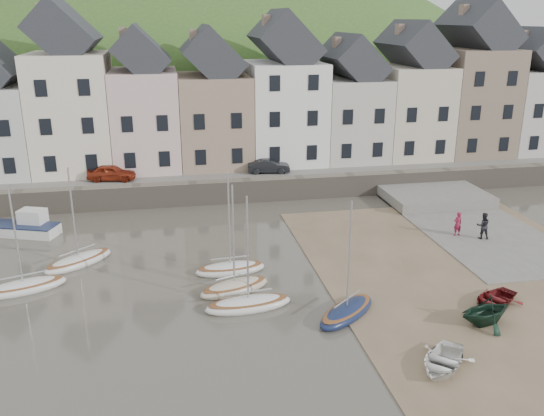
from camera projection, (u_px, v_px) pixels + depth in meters
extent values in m
plane|color=#474238|center=(293.00, 295.00, 30.94)|extent=(160.00, 160.00, 0.00)
cube|color=#365A24|center=(226.00, 151.00, 60.50)|extent=(90.00, 30.00, 1.50)
cube|color=slate|center=(241.00, 172.00, 49.54)|extent=(70.00, 7.00, 0.10)
cube|color=slate|center=(247.00, 190.00, 46.49)|extent=(70.00, 1.20, 1.80)
cube|color=brown|center=(478.00, 278.00, 32.88)|extent=(18.00, 26.00, 0.06)
cube|color=slate|center=(471.00, 226.00, 41.03)|extent=(8.00, 18.00, 0.12)
ellipsoid|color=#365A24|center=(179.00, 228.00, 91.67)|extent=(134.40, 84.00, 84.00)
cube|color=beige|center=(73.00, 113.00, 48.76)|extent=(6.40, 8.00, 10.00)
cube|color=gray|center=(41.00, 12.00, 45.85)|extent=(0.60, 0.90, 1.40)
cube|color=beige|center=(146.00, 120.00, 50.07)|extent=(5.60, 8.00, 8.50)
cube|color=gray|center=(123.00, 36.00, 47.57)|extent=(0.60, 0.90, 1.40)
cube|color=gray|center=(214.00, 120.00, 51.20)|extent=(6.20, 8.00, 8.00)
cube|color=gray|center=(193.00, 38.00, 48.65)|extent=(0.60, 0.90, 1.40)
cube|color=white|center=(284.00, 113.00, 52.18)|extent=(6.60, 8.00, 9.00)
cube|color=gray|center=(266.00, 23.00, 49.39)|extent=(0.60, 0.90, 1.40)
cube|color=beige|center=(349.00, 119.00, 53.53)|extent=(5.80, 8.00, 7.50)
cube|color=gray|center=(337.00, 45.00, 51.14)|extent=(0.60, 0.90, 1.40)
cube|color=beige|center=(409.00, 111.00, 54.42)|extent=(6.00, 8.00, 8.50)
cube|color=gray|center=(400.00, 32.00, 51.84)|extent=(0.60, 0.90, 1.40)
cube|color=#7E6C5B|center=(470.00, 102.00, 55.29)|extent=(6.40, 8.00, 10.00)
cube|color=gray|center=(464.00, 12.00, 52.38)|extent=(0.60, 0.90, 1.40)
cube|color=#BCB7AE|center=(526.00, 110.00, 56.69)|extent=(5.80, 8.00, 8.00)
cube|color=gray|center=(522.00, 38.00, 54.23)|extent=(0.60, 0.90, 1.40)
ellipsoid|color=silver|center=(24.00, 288.00, 31.30)|extent=(4.78, 2.87, 0.84)
ellipsoid|color=brown|center=(23.00, 284.00, 31.23)|extent=(4.39, 2.62, 0.20)
cylinder|color=#B2B5B7|center=(16.00, 235.00, 30.32)|extent=(0.10, 0.10, 5.60)
cylinder|color=#B2B5B7|center=(22.00, 275.00, 31.06)|extent=(2.39, 0.87, 0.08)
ellipsoid|color=silver|center=(79.00, 262.00, 34.67)|extent=(4.44, 4.04, 0.84)
ellipsoid|color=brown|center=(78.00, 258.00, 34.60)|extent=(4.07, 3.70, 0.20)
cylinder|color=#B2B5B7|center=(73.00, 213.00, 33.68)|extent=(0.10, 0.10, 5.60)
cylinder|color=#B2B5B7|center=(77.00, 250.00, 34.43)|extent=(1.97, 1.65, 0.08)
ellipsoid|color=beige|center=(234.00, 288.00, 31.29)|extent=(4.34, 2.79, 0.84)
ellipsoid|color=brown|center=(234.00, 284.00, 31.22)|extent=(3.99, 2.55, 0.20)
cylinder|color=#B2B5B7|center=(233.00, 235.00, 30.30)|extent=(0.10, 0.10, 5.60)
cylinder|color=#B2B5B7|center=(234.00, 276.00, 31.05)|extent=(2.13, 0.84, 0.08)
ellipsoid|color=silver|center=(230.00, 269.00, 33.60)|extent=(4.25, 1.83, 0.84)
ellipsoid|color=brown|center=(230.00, 266.00, 33.53)|extent=(3.91, 1.66, 0.20)
cylinder|color=#B2B5B7|center=(229.00, 220.00, 32.61)|extent=(0.10, 0.10, 5.60)
cylinder|color=#B2B5B7|center=(230.00, 258.00, 33.36)|extent=(2.28, 0.26, 0.08)
ellipsoid|color=silver|center=(248.00, 305.00, 29.46)|extent=(4.70, 1.97, 0.84)
ellipsoid|color=brown|center=(248.00, 301.00, 29.39)|extent=(4.32, 1.79, 0.20)
cylinder|color=#B2B5B7|center=(248.00, 249.00, 28.47)|extent=(0.10, 0.10, 5.60)
cylinder|color=#B2B5B7|center=(248.00, 292.00, 29.22)|extent=(2.51, 0.34, 0.08)
ellipsoid|color=#152144|center=(347.00, 312.00, 28.71)|extent=(4.25, 3.92, 0.84)
ellipsoid|color=brown|center=(347.00, 308.00, 28.64)|extent=(3.89, 3.59, 0.20)
cylinder|color=#B2B5B7|center=(349.00, 256.00, 27.72)|extent=(0.10, 0.10, 5.60)
cylinder|color=#B2B5B7|center=(347.00, 299.00, 28.47)|extent=(1.86, 1.58, 0.08)
cube|color=silver|center=(23.00, 230.00, 39.39)|extent=(5.20, 3.30, 0.70)
cube|color=#152144|center=(22.00, 225.00, 39.27)|extent=(5.12, 3.31, 0.08)
cube|color=silver|center=(32.00, 216.00, 39.47)|extent=(2.03, 1.72, 1.00)
imported|color=white|center=(442.00, 361.00, 24.33)|extent=(3.86, 3.90, 0.66)
imported|color=#142E21|center=(486.00, 310.00, 27.67)|extent=(3.31, 3.01, 1.51)
imported|color=maroon|center=(494.00, 299.00, 29.70)|extent=(3.73, 3.35, 0.64)
imported|color=maroon|center=(458.00, 224.00, 38.80)|extent=(0.65, 0.47, 1.66)
imported|color=black|center=(483.00, 226.00, 38.24)|extent=(1.04, 0.90, 1.82)
imported|color=maroon|center=(112.00, 173.00, 46.48)|extent=(4.06, 2.19, 1.31)
imported|color=black|center=(269.00, 166.00, 48.81)|extent=(3.72, 1.72, 1.18)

